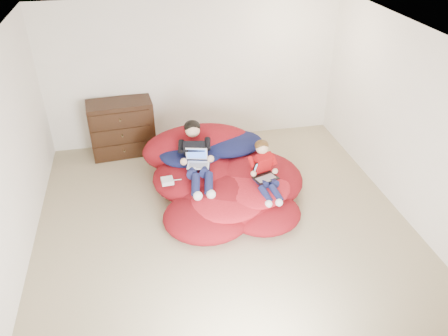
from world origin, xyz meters
The scene contains 9 objects.
room_shell centered at (0.00, 0.00, 0.22)m, with size 5.10×5.10×2.77m.
dresser centered at (-1.29, 2.22, 0.47)m, with size 1.09×0.63×0.95m.
beanbag_pile centered at (0.14, 0.68, 0.26)m, with size 2.34×2.34×0.87m.
cream_pillow centered at (-0.39, 1.40, 0.62)m, with size 0.43×0.27×0.27m, color silver.
older_boy centered at (-0.24, 0.80, 0.66)m, with size 0.39×1.20×0.67m.
younger_boy centered at (0.64, 0.30, 0.61)m, with size 0.34×0.82×0.63m.
laptop_white centered at (-0.24, 0.68, 0.63)m, with size 0.35×0.34×0.23m.
laptop_black centered at (0.64, 0.29, 0.55)m, with size 0.38×0.41×0.23m.
power_adapter centered at (-0.69, 0.55, 0.42)m, with size 0.16×0.16×0.06m, color silver.
Camera 1 is at (-0.94, -4.57, 3.87)m, focal length 35.00 mm.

